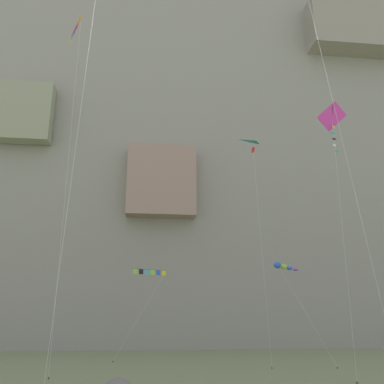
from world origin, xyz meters
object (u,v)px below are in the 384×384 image
object	(u,v)px
kite_windsock_high_center	(283,267)
kite_banner_mid_right	(149,275)
kite_diamond_upper_left	(332,120)
kite_banner_upper_mid	(74,42)
kite_delta_low_center	(257,150)

from	to	relation	value
kite_windsock_high_center	kite_banner_mid_right	bearing A→B (deg)	168.37
kite_diamond_upper_left	kite_windsock_high_center	size ratio (longest dim) A/B	2.36
kite_diamond_upper_left	kite_banner_upper_mid	size ratio (longest dim) A/B	0.70
kite_delta_low_center	kite_banner_mid_right	bearing A→B (deg)	143.37
kite_banner_upper_mid	kite_windsock_high_center	bearing A→B (deg)	14.54
kite_banner_mid_right	kite_delta_low_center	bearing A→B (deg)	-36.63
kite_windsock_high_center	kite_delta_low_center	size ratio (longest dim) A/B	0.47
kite_diamond_upper_left	kite_banner_mid_right	xyz separation A→B (m)	(-13.91, 11.53, -11.07)
kite_banner_upper_mid	kite_delta_low_center	size ratio (longest dim) A/B	1.57
kite_banner_mid_right	kite_banner_upper_mid	bearing A→B (deg)	-133.74
kite_diamond_upper_left	kite_windsock_high_center	world-z (taller)	kite_diamond_upper_left
kite_banner_upper_mid	kite_windsock_high_center	distance (m)	27.52
kite_banner_upper_mid	kite_diamond_upper_left	bearing A→B (deg)	-10.67
kite_diamond_upper_left	kite_banner_mid_right	world-z (taller)	kite_diamond_upper_left
kite_windsock_high_center	kite_banner_upper_mid	bearing A→B (deg)	-165.46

